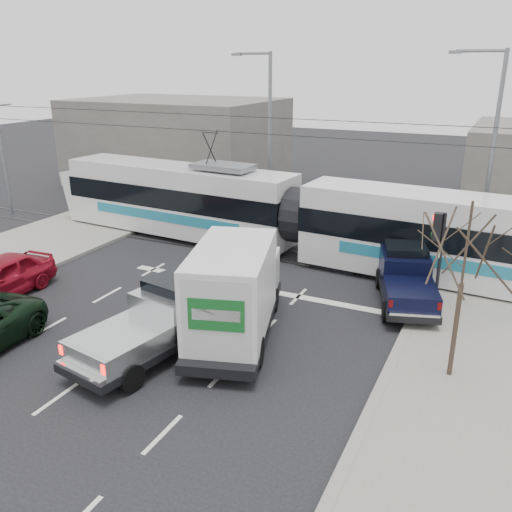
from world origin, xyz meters
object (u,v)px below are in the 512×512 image
at_px(traffic_signal, 438,242).
at_px(navy_pickup, 406,277).
at_px(bare_tree, 466,252).
at_px(street_lamp_near, 489,144).
at_px(silver_pickup, 164,318).
at_px(box_truck, 235,291).
at_px(tram, 299,216).
at_px(street_lamp_far, 267,127).

height_order(traffic_signal, navy_pickup, traffic_signal).
distance_m(bare_tree, street_lamp_near, 11.58).
distance_m(silver_pickup, box_truck, 2.37).
relative_size(bare_tree, silver_pickup, 0.82).
xyz_separation_m(traffic_signal, street_lamp_near, (0.84, 7.50, 2.37)).
distance_m(silver_pickup, navy_pickup, 9.06).
distance_m(traffic_signal, street_lamp_near, 7.91).
relative_size(box_truck, navy_pickup, 1.34).
distance_m(traffic_signal, tram, 7.56).
bearing_deg(bare_tree, street_lamp_far, 131.12).
height_order(bare_tree, box_truck, bare_tree).
relative_size(street_lamp_near, silver_pickup, 1.48).
relative_size(street_lamp_near, navy_pickup, 1.77).
bearing_deg(street_lamp_far, navy_pickup, -42.22).
relative_size(tram, silver_pickup, 4.31).
distance_m(bare_tree, street_lamp_far, 17.97).
height_order(tram, silver_pickup, tram).
height_order(street_lamp_near, navy_pickup, street_lamp_near).
distance_m(street_lamp_near, box_truck, 13.87).
relative_size(traffic_signal, street_lamp_near, 0.40).
bearing_deg(navy_pickup, box_truck, -148.08).
relative_size(bare_tree, tram, 0.19).
bearing_deg(traffic_signal, navy_pickup, 143.18).
bearing_deg(silver_pickup, navy_pickup, 58.68).
relative_size(tram, box_truck, 3.85).
xyz_separation_m(bare_tree, street_lamp_far, (-11.79, 13.50, 1.32)).
xyz_separation_m(bare_tree, street_lamp_near, (-0.29, 11.50, 1.32)).
xyz_separation_m(street_lamp_near, navy_pickup, (-1.91, -6.71, -4.12)).
bearing_deg(silver_pickup, street_lamp_far, 113.34).
bearing_deg(navy_pickup, traffic_signal, -54.31).
relative_size(tram, navy_pickup, 5.17).
height_order(traffic_signal, street_lamp_far, street_lamp_far).
distance_m(street_lamp_near, navy_pickup, 8.10).
distance_m(street_lamp_near, street_lamp_far, 11.67).
bearing_deg(street_lamp_near, traffic_signal, -96.41).
bearing_deg(bare_tree, silver_pickup, -166.49).
bearing_deg(tram, traffic_signal, -26.78).
distance_m(street_lamp_near, silver_pickup, 16.15).
bearing_deg(traffic_signal, box_truck, -141.56).
bearing_deg(traffic_signal, tram, 149.36).
bearing_deg(street_lamp_far, bare_tree, -48.88).
relative_size(traffic_signal, silver_pickup, 0.59).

